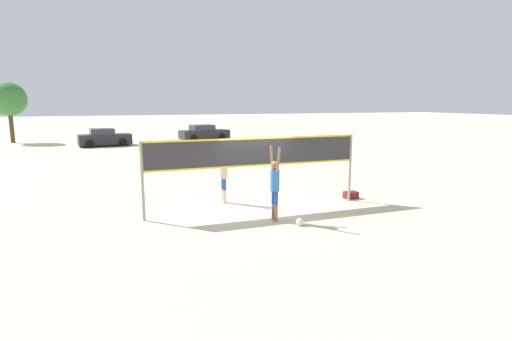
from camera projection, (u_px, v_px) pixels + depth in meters
The scene contains 9 objects.
ground_plane at pixel (256, 210), 13.49m from camera, with size 200.00×200.00×0.00m, color beige.
volleyball_net at pixel (256, 156), 13.18m from camera, with size 7.41×0.09×2.44m.
player_spiker at pixel (275, 182), 12.03m from camera, with size 0.28×0.72×2.29m.
player_blocker at pixel (224, 172), 14.24m from camera, with size 0.28×0.71×2.16m.
volleyball at pixel (300, 222), 11.73m from camera, with size 0.23×0.23×0.23m.
gear_bag at pixel (351, 195), 15.03m from camera, with size 0.50×0.36×0.26m.
parked_car_near at pixel (204, 133), 38.04m from camera, with size 4.83×2.56×1.44m.
parked_car_mid at pixel (104, 138), 32.80m from camera, with size 4.27×2.31×1.44m.
tree_left_cluster at pixel (9, 99), 34.82m from camera, with size 2.93×2.93×5.30m.
Camera 1 is at (-4.54, -12.25, 3.60)m, focal length 28.00 mm.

